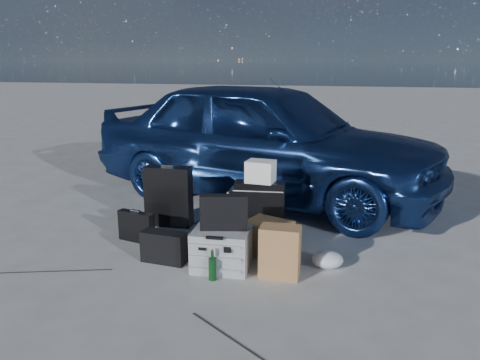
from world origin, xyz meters
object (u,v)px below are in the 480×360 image
(suitcase_left, at_px, (169,196))
(suitcase_right, at_px, (259,211))
(green_bottle, at_px, (212,265))
(briefcase, at_px, (136,227))
(duffel_bag, at_px, (245,213))
(cardboard_box, at_px, (267,238))
(pelican_case, at_px, (222,249))
(car, at_px, (265,139))

(suitcase_left, xyz_separation_m, suitcase_right, (1.02, -0.17, -0.03))
(suitcase_right, distance_m, green_bottle, 1.01)
(briefcase, bearing_deg, suitcase_left, 89.48)
(suitcase_left, distance_m, duffel_bag, 0.84)
(duffel_bag, bearing_deg, green_bottle, -109.57)
(suitcase_right, distance_m, cardboard_box, 0.39)
(briefcase, height_order, green_bottle, briefcase)
(briefcase, bearing_deg, cardboard_box, 14.55)
(duffel_bag, relative_size, green_bottle, 2.37)
(briefcase, xyz_separation_m, green_bottle, (0.97, -0.62, -0.02))
(briefcase, relative_size, suitcase_left, 0.60)
(suitcase_right, bearing_deg, duffel_bag, 120.38)
(cardboard_box, height_order, green_bottle, cardboard_box)
(pelican_case, distance_m, duffel_bag, 1.03)
(cardboard_box, xyz_separation_m, green_bottle, (-0.33, -0.64, -0.02))
(green_bottle, bearing_deg, briefcase, 147.12)
(briefcase, height_order, suitcase_left, suitcase_left)
(duffel_bag, relative_size, cardboard_box, 1.53)
(cardboard_box, relative_size, green_bottle, 1.55)
(suitcase_left, xyz_separation_m, cardboard_box, (1.16, -0.50, -0.17))
(suitcase_right, relative_size, duffel_bag, 0.96)
(car, xyz_separation_m, suitcase_left, (-0.79, -1.30, -0.44))
(green_bottle, bearing_deg, pelican_case, 87.62)
(pelican_case, distance_m, suitcase_left, 1.25)
(duffel_bag, bearing_deg, suitcase_left, 167.90)
(pelican_case, xyz_separation_m, suitcase_left, (-0.84, 0.91, 0.15))
(pelican_case, distance_m, suitcase_right, 0.77)
(suitcase_left, bearing_deg, duffel_bag, 6.52)
(briefcase, xyz_separation_m, cardboard_box, (1.29, 0.02, -0.00))
(suitcase_right, xyz_separation_m, duffel_bag, (-0.21, 0.29, -0.14))
(duffel_bag, bearing_deg, pelican_case, -108.79)
(car, distance_m, cardboard_box, 1.94)
(pelican_case, relative_size, suitcase_left, 0.74)
(car, relative_size, green_bottle, 17.44)
(car, relative_size, briefcase, 11.55)
(pelican_case, height_order, briefcase, pelican_case)
(car, distance_m, suitcase_left, 1.58)
(cardboard_box, bearing_deg, duffel_bag, 119.37)
(suitcase_right, bearing_deg, pelican_case, -109.45)
(suitcase_left, relative_size, cardboard_box, 1.62)
(duffel_bag, height_order, cardboard_box, duffel_bag)
(pelican_case, height_order, suitcase_left, suitcase_left)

